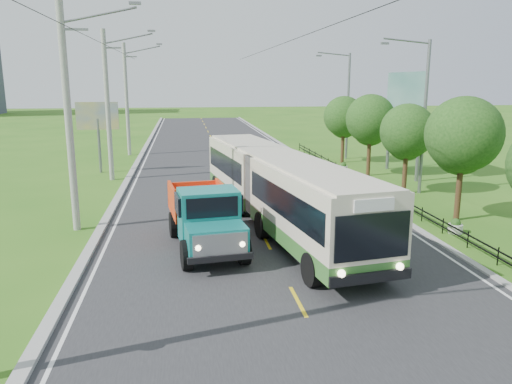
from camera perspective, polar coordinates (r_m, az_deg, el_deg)
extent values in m
plane|color=#2D6618|center=(15.80, 4.82, -12.41)|extent=(240.00, 240.00, 0.00)
cube|color=#28282B|center=(34.74, -2.64, 1.49)|extent=(14.00, 120.00, 0.02)
cube|color=#9E9E99|center=(34.78, -14.53, 1.22)|extent=(0.40, 120.00, 0.15)
cube|color=#9E9E99|center=(36.13, 8.73, 1.85)|extent=(0.30, 120.00, 0.10)
cube|color=silver|center=(34.73, -13.62, 1.17)|extent=(0.12, 120.00, 0.00)
cube|color=silver|center=(35.99, 7.96, 1.79)|extent=(0.12, 120.00, 0.00)
cube|color=yellow|center=(15.79, 4.82, -12.33)|extent=(0.12, 2.20, 0.00)
cube|color=black|center=(30.81, 13.49, 0.28)|extent=(0.04, 40.00, 0.60)
cylinder|color=gray|center=(23.52, -20.65, 7.72)|extent=(0.32, 0.32, 10.00)
cube|color=slate|center=(23.46, -20.14, 17.06)|extent=(1.20, 0.10, 0.10)
cube|color=slate|center=(23.24, -13.67, 20.24)|extent=(0.50, 0.18, 0.12)
cylinder|color=gray|center=(35.32, -16.60, 9.34)|extent=(0.32, 0.32, 10.00)
cube|color=slate|center=(35.28, -16.16, 15.55)|extent=(1.20, 0.10, 0.10)
cube|color=slate|center=(35.13, -11.87, 17.58)|extent=(0.50, 0.18, 0.12)
cylinder|color=gray|center=(47.22, -14.57, 10.13)|extent=(0.32, 0.32, 10.00)
cube|color=slate|center=(47.19, -14.20, 14.77)|extent=(1.20, 0.10, 0.10)
cube|color=slate|center=(47.08, -11.00, 16.26)|extent=(0.50, 0.18, 0.12)
cylinder|color=#382314|center=(26.05, 22.19, 0.59)|extent=(0.28, 0.28, 3.36)
sphere|color=#184112|center=(25.69, 22.65, 6.10)|extent=(3.60, 3.60, 3.60)
sphere|color=#184112|center=(26.30, 22.34, 4.67)|extent=(2.64, 2.64, 2.64)
cylinder|color=#382314|center=(31.30, 16.67, 2.55)|extent=(0.28, 0.28, 3.02)
sphere|color=#184112|center=(31.01, 16.93, 6.68)|extent=(3.24, 3.24, 3.24)
sphere|color=#184112|center=(31.61, 16.80, 5.61)|extent=(2.38, 2.38, 2.38)
cylinder|color=#382314|center=(36.74, 12.77, 4.35)|extent=(0.28, 0.28, 3.25)
sphere|color=#184112|center=(36.48, 12.96, 8.14)|extent=(3.48, 3.48, 3.48)
sphere|color=#184112|center=(37.08, 12.92, 7.13)|extent=(2.55, 2.55, 2.55)
cylinder|color=#382314|center=(42.35, 9.88, 5.41)|extent=(0.28, 0.28, 3.08)
sphere|color=#184112|center=(42.14, 9.99, 8.53)|extent=(3.30, 3.30, 3.30)
sphere|color=#184112|center=(42.72, 10.01, 7.69)|extent=(2.42, 2.42, 2.42)
cylinder|color=slate|center=(31.39, 18.68, 7.95)|extent=(0.20, 0.20, 9.00)
cylinder|color=slate|center=(30.79, 16.85, 16.21)|extent=(2.80, 0.10, 0.34)
cube|color=slate|center=(30.26, 14.51, 16.13)|extent=(0.45, 0.16, 0.12)
cylinder|color=slate|center=(44.31, 10.46, 9.54)|extent=(0.20, 0.20, 9.00)
cylinder|color=slate|center=(43.89, 8.90, 15.32)|extent=(2.80, 0.10, 0.34)
cube|color=slate|center=(43.52, 7.19, 15.20)|extent=(0.45, 0.16, 0.12)
cylinder|color=silver|center=(24.12, 21.81, -3.90)|extent=(0.64, 0.64, 0.40)
sphere|color=#184112|center=(24.05, 21.85, -3.33)|extent=(0.44, 0.44, 0.44)
cylinder|color=silver|center=(31.06, 14.51, 0.14)|extent=(0.64, 0.64, 0.40)
sphere|color=#184112|center=(31.01, 14.53, 0.59)|extent=(0.44, 0.44, 0.44)
cylinder|color=silver|center=(38.41, 9.94, 2.67)|extent=(0.64, 0.64, 0.40)
sphere|color=#184112|center=(38.37, 9.95, 3.04)|extent=(0.44, 0.44, 0.44)
cylinder|color=slate|center=(38.71, -17.47, 5.05)|extent=(0.20, 0.20, 4.00)
cube|color=yellow|center=(38.51, -17.69, 8.30)|extent=(3.00, 0.15, 2.00)
cylinder|color=slate|center=(35.36, 18.09, 5.17)|extent=(0.24, 0.24, 5.00)
cylinder|color=slate|center=(39.87, 14.93, 6.13)|extent=(0.24, 0.24, 5.00)
cube|color=#144C47|center=(37.38, 16.73, 10.71)|extent=(0.20, 6.00, 3.00)
cube|color=#356E2C|center=(19.39, 6.80, -4.86)|extent=(4.00, 8.67, 0.61)
cube|color=beige|center=(19.02, 6.91, -0.89)|extent=(4.00, 8.67, 2.15)
cube|color=black|center=(19.02, 6.91, -0.86)|extent=(3.95, 8.02, 1.06)
cube|color=#356E2C|center=(27.76, -0.81, 0.54)|extent=(3.92, 8.12, 0.61)
cube|color=beige|center=(27.50, -0.82, 3.35)|extent=(3.92, 8.12, 2.15)
cube|color=black|center=(27.50, -0.82, 3.38)|extent=(3.86, 7.47, 1.06)
cube|color=#4C4C4C|center=(23.38, 2.22, 0.95)|extent=(2.75, 1.49, 2.65)
cube|color=black|center=(15.47, 13.17, -4.98)|extent=(2.49, 0.44, 1.45)
cylinder|color=black|center=(16.75, 6.41, -8.80)|extent=(0.53, 1.20, 1.16)
cylinder|color=black|center=(17.85, 13.92, -7.74)|extent=(0.53, 1.20, 1.16)
cylinder|color=black|center=(21.59, 0.68, -3.80)|extent=(0.53, 1.20, 1.16)
cylinder|color=black|center=(22.45, 6.82, -3.25)|extent=(0.53, 1.20, 1.16)
cylinder|color=black|center=(25.09, -1.94, -1.48)|extent=(0.53, 1.20, 1.16)
cylinder|color=black|center=(25.84, 3.46, -1.08)|extent=(0.53, 1.20, 1.16)
cylinder|color=black|center=(29.95, -4.48, 0.79)|extent=(0.53, 1.20, 1.16)
cylinder|color=black|center=(30.57, 0.12, 1.07)|extent=(0.53, 1.20, 1.16)
cube|color=#157E7A|center=(18.00, -4.56, -5.43)|extent=(2.28, 1.66, 1.01)
cube|color=#157E7A|center=(19.29, -5.44, -2.65)|extent=(2.40, 1.88, 2.02)
cube|color=black|center=(19.16, -5.47, -1.20)|extent=(2.59, 1.60, 0.71)
cube|color=black|center=(20.32, -5.78, -4.69)|extent=(1.75, 6.14, 0.25)
cube|color=red|center=(21.69, -6.61, -0.83)|extent=(2.68, 3.29, 1.31)
cylinder|color=black|center=(18.21, -7.95, -7.14)|extent=(0.49, 1.15, 1.11)
cylinder|color=black|center=(18.58, -1.41, -6.62)|extent=(0.49, 1.15, 1.11)
cylinder|color=black|center=(22.04, -9.35, -3.69)|extent=(0.49, 1.15, 1.11)
cylinder|color=black|center=(22.34, -3.93, -3.33)|extent=(0.49, 1.15, 1.11)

